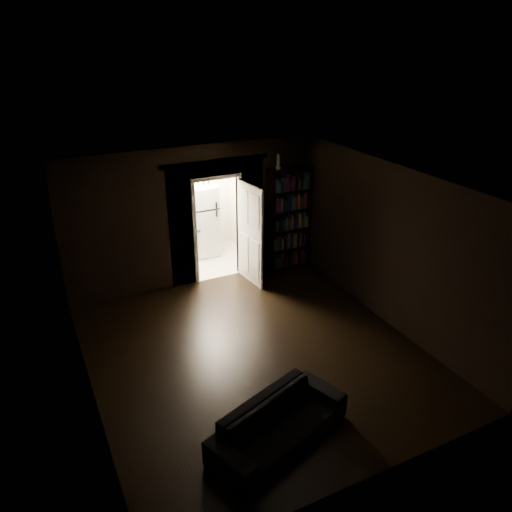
{
  "coord_description": "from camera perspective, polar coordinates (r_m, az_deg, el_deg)",
  "views": [
    {
      "loc": [
        -2.9,
        -5.92,
        4.78
      ],
      "look_at": [
        0.45,
        0.9,
        1.26
      ],
      "focal_mm": 35.0,
      "sensor_mm": 36.0,
      "label": 1
    }
  ],
  "objects": [
    {
      "name": "ground",
      "position": [
        8.14,
        -0.04,
        -11.1
      ],
      "size": [
        5.5,
        5.5,
        0.0
      ],
      "primitive_type": "plane",
      "color": "black",
      "rests_on": "ground"
    },
    {
      "name": "room_walls",
      "position": [
        8.18,
        -3.41,
        2.53
      ],
      "size": [
        5.02,
        5.61,
        2.84
      ],
      "color": "black",
      "rests_on": "ground"
    },
    {
      "name": "kitchen_alcove",
      "position": [
        10.96,
        -6.64,
        5.67
      ],
      "size": [
        2.2,
        1.8,
        2.6
      ],
      "color": "beige",
      "rests_on": "ground"
    },
    {
      "name": "sofa",
      "position": [
        6.5,
        2.64,
        -18.0
      ],
      "size": [
        2.06,
        1.4,
        0.73
      ],
      "primitive_type": "imported",
      "rotation": [
        0.0,
        0.0,
        0.34
      ],
      "color": "black",
      "rests_on": "ground"
    },
    {
      "name": "bookshelf",
      "position": [
        10.46,
        3.67,
        4.18
      ],
      "size": [
        0.93,
        0.42,
        2.2
      ],
      "primitive_type": "cube",
      "rotation": [
        0.0,
        0.0,
        0.12
      ],
      "color": "black",
      "rests_on": "ground"
    },
    {
      "name": "refrigerator",
      "position": [
        11.26,
        -6.52,
        4.11
      ],
      "size": [
        0.87,
        0.83,
        1.65
      ],
      "primitive_type": "cube",
      "rotation": [
        0.0,
        0.0,
        0.23
      ],
      "color": "white",
      "rests_on": "ground"
    },
    {
      "name": "door",
      "position": [
        9.86,
        -0.64,
        2.45
      ],
      "size": [
        0.14,
        0.85,
        2.05
      ],
      "primitive_type": "cube",
      "rotation": [
        0.0,
        0.0,
        1.68
      ],
      "color": "white",
      "rests_on": "ground"
    },
    {
      "name": "figurine",
      "position": [
        9.99,
        2.55,
        10.79
      ],
      "size": [
        0.13,
        0.13,
        0.32
      ],
      "primitive_type": "cube",
      "rotation": [
        0.0,
        0.0,
        0.32
      ],
      "color": "silver",
      "rests_on": "bookshelf"
    },
    {
      "name": "bottles",
      "position": [
        10.85,
        -6.64,
        8.56
      ],
      "size": [
        0.58,
        0.27,
        0.24
      ],
      "primitive_type": "cube",
      "rotation": [
        0.0,
        0.0,
        -0.34
      ],
      "color": "black",
      "rests_on": "refrigerator"
    }
  ]
}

